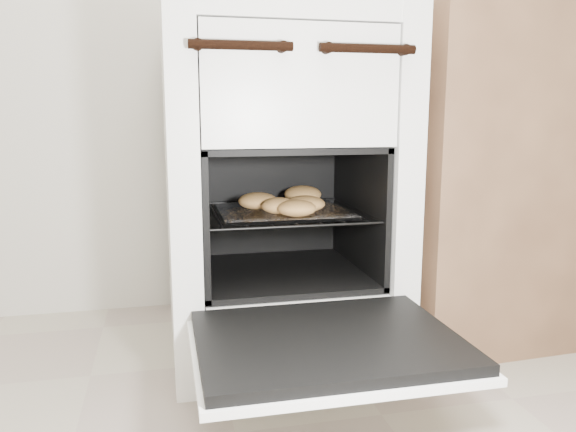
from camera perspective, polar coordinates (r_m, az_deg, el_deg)
stove at (r=1.61m, az=-1.17°, el=2.71°), size 0.61×0.68×0.94m
oven_door at (r=1.19m, az=3.99°, el=-12.86°), size 0.55×0.43×0.04m
oven_rack at (r=1.55m, az=-0.66°, el=0.39°), size 0.45×0.43×0.01m
foil_sheet at (r=1.53m, az=-0.50°, el=0.49°), size 0.35×0.31×0.01m
baked_rolls at (r=1.53m, az=0.08°, el=1.48°), size 0.28×0.34×0.05m
counter at (r=1.99m, az=22.60°, el=4.30°), size 1.01×0.71×0.98m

